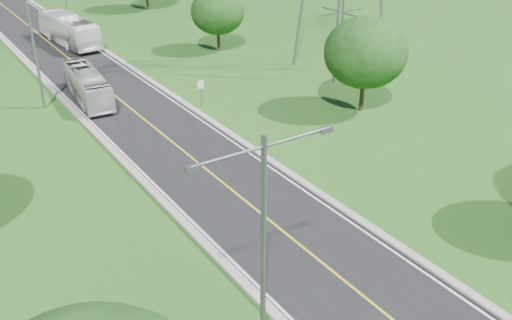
% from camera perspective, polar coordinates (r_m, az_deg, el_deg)
% --- Properties ---
extents(ground, '(260.00, 260.00, 0.00)m').
position_cam_1_polar(ground, '(66.73, -18.71, 9.96)').
color(ground, '#1D4914').
rests_on(ground, ground).
extents(road, '(8.00, 150.00, 0.06)m').
position_cam_1_polar(road, '(72.36, -20.07, 11.02)').
color(road, black).
rests_on(road, ground).
extents(curb_left, '(0.50, 150.00, 0.22)m').
position_cam_1_polar(curb_left, '(71.53, -23.38, 10.35)').
color(curb_left, gray).
rests_on(curb_left, ground).
extents(curb_right, '(0.50, 150.00, 0.22)m').
position_cam_1_polar(curb_right, '(73.38, -16.85, 11.77)').
color(curb_right, gray).
rests_on(curb_right, ground).
extents(speed_limit_sign, '(0.55, 0.09, 2.40)m').
position_cam_1_polar(speed_limit_sign, '(48.26, -5.56, 7.06)').
color(speed_limit_sign, slate).
rests_on(speed_limit_sign, ground).
extents(streetlight_near_left, '(5.90, 0.25, 10.00)m').
position_cam_1_polar(streetlight_near_left, '(21.04, 0.74, -7.65)').
color(streetlight_near_left, slate).
rests_on(streetlight_near_left, ground).
extents(streetlight_mid_left, '(5.90, 0.25, 10.00)m').
position_cam_1_polar(streetlight_mid_left, '(49.77, -21.45, 11.21)').
color(streetlight_mid_left, slate).
rests_on(streetlight_mid_left, ground).
extents(tree_rb, '(6.72, 6.72, 7.82)m').
position_cam_1_polar(tree_rb, '(47.11, 10.91, 10.51)').
color(tree_rb, black).
rests_on(tree_rb, ground).
extents(tree_rc, '(5.88, 5.88, 6.84)m').
position_cam_1_polar(tree_rc, '(63.88, -3.85, 14.61)').
color(tree_rc, black).
rests_on(tree_rc, ground).
extents(bus_outbound, '(3.79, 12.15, 3.33)m').
position_cam_1_polar(bus_outbound, '(70.07, -18.22, 12.27)').
color(bus_outbound, white).
rests_on(bus_outbound, road).
extents(bus_inbound, '(3.12, 9.68, 2.65)m').
position_cam_1_polar(bus_inbound, '(51.64, -16.48, 7.16)').
color(bus_inbound, beige).
rests_on(bus_inbound, road).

